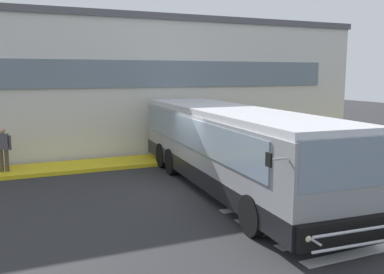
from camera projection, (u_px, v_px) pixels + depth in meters
ground_plane at (193, 190)px, 13.97m from camera, size 80.00×90.00×0.02m
bay_paint_stripes at (328, 221)px, 10.94m from camera, size 4.40×3.96×0.01m
terminal_building at (99, 84)px, 23.78m from camera, size 25.71×13.80×6.52m
boarding_curb at (149, 160)px, 18.31m from camera, size 27.91×2.00×0.15m
bus_main_foreground at (229, 150)px, 13.85m from camera, size 3.73×12.15×2.70m
passenger_by_doorway at (3, 146)px, 15.78m from camera, size 0.58×0.44×1.68m
safety_bollard_yellow at (238, 150)px, 18.63m from camera, size 0.18×0.18×0.90m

